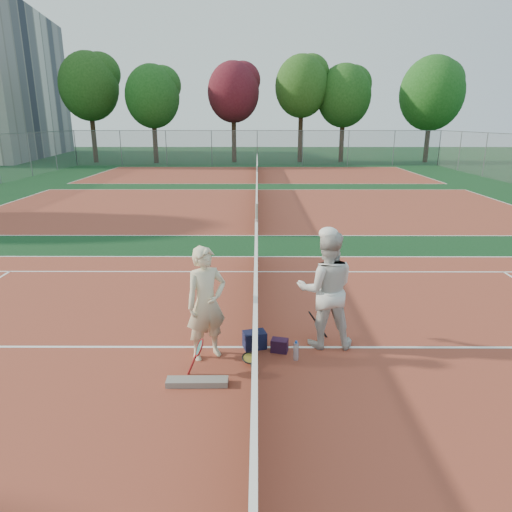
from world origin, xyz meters
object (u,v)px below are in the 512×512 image
at_px(player_a, 206,303).
at_px(sports_bag_navy, 255,340).
at_px(sports_bag_purple, 280,345).
at_px(water_bottle, 296,352).
at_px(player_b, 326,290).
at_px(racket_red, 200,357).
at_px(racket_spare, 249,360).
at_px(racket_black_held, 313,325).
at_px(net_main, 256,320).

relative_size(player_a, sports_bag_navy, 5.00).
xyz_separation_m(sports_bag_purple, water_bottle, (0.25, -0.28, 0.04)).
bearing_deg(player_a, sports_bag_purple, -23.04).
bearing_deg(player_b, racket_red, 26.25).
bearing_deg(racket_spare, player_a, 57.80).
relative_size(player_a, sports_bag_purple, 6.84).
height_order(player_b, racket_red, player_b).
bearing_deg(racket_red, racket_black_held, 18.04).
height_order(player_a, racket_spare, player_a).
bearing_deg(sports_bag_navy, net_main, 26.40).
height_order(player_a, player_b, player_b).
distance_m(racket_spare, sports_bag_purple, 0.64).
relative_size(player_b, sports_bag_purple, 7.39).
height_order(net_main, water_bottle, net_main).
bearing_deg(racket_black_held, net_main, 10.88).
xyz_separation_m(racket_spare, sports_bag_navy, (0.08, 0.53, 0.08)).
bearing_deg(net_main, racket_black_held, 18.78).
xyz_separation_m(player_b, sports_bag_navy, (-1.20, -0.14, -0.87)).
height_order(player_a, racket_red, player_a).
relative_size(player_b, racket_red, 3.61).
relative_size(racket_spare, sports_bag_navy, 1.59).
xyz_separation_m(net_main, racket_red, (-0.85, -0.84, -0.23)).
bearing_deg(racket_black_held, racket_spare, 30.41).
distance_m(net_main, sports_bag_navy, 0.36).
bearing_deg(racket_red, sports_bag_purple, 14.67).
bearing_deg(player_b, sports_bag_navy, 7.45).
xyz_separation_m(sports_bag_navy, sports_bag_purple, (0.42, -0.13, -0.04)).
distance_m(player_a, racket_spare, 1.14).
bearing_deg(net_main, racket_spare, -100.43).
distance_m(racket_black_held, racket_spare, 1.44).
bearing_deg(racket_red, net_main, 30.17).
bearing_deg(racket_spare, water_bottle, -94.73).
height_order(player_a, racket_black_held, player_a).
relative_size(net_main, player_b, 5.41).
distance_m(player_a, sports_bag_purple, 1.46).
distance_m(player_a, racket_red, 0.85).
bearing_deg(sports_bag_purple, sports_bag_navy, 162.51).
xyz_separation_m(net_main, water_bottle, (0.66, -0.43, -0.36)).
bearing_deg(player_a, racket_spare, -49.57).
relative_size(player_b, racket_black_held, 3.94).
distance_m(racket_red, sports_bag_purple, 1.45).
bearing_deg(racket_black_held, racket_red, 24.37).
bearing_deg(net_main, sports_bag_navy, -153.60).
bearing_deg(racket_black_held, player_a, 11.64).
bearing_deg(player_a, water_bottle, -35.54).
bearing_deg(net_main, sports_bag_purple, -19.27).
relative_size(net_main, player_a, 5.84).
height_order(net_main, racket_spare, net_main).
bearing_deg(racket_black_held, water_bottle, 57.04).
bearing_deg(player_a, racket_red, -127.01).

